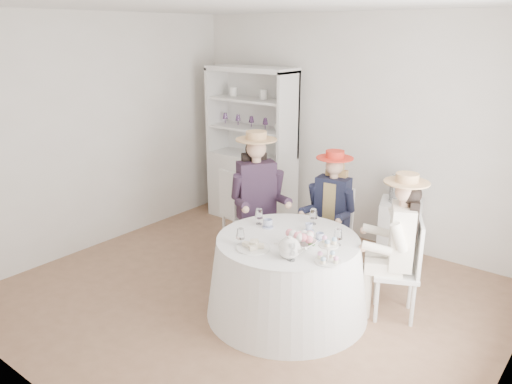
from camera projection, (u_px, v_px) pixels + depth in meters
The scene contains 22 objects.
ground at pixel (250, 296), 4.91m from camera, with size 4.50×4.50×0.00m, color brown.
ceiling at pixel (248, 3), 4.08m from camera, with size 4.50×4.50×0.00m, color white.
wall_back at pixel (354, 130), 5.99m from camera, with size 4.50×4.50×0.00m, color silver.
wall_front at pixel (41, 229), 3.00m from camera, with size 4.50×4.50×0.00m, color silver.
wall_left at pixel (100, 133), 5.82m from camera, with size 4.50×4.50×0.00m, color silver.
tea_table at pixel (287, 276), 4.53m from camera, with size 1.48×1.48×0.73m.
hutch at pixel (252, 168), 6.71m from camera, with size 1.22×0.46×2.06m.
side_table at pixel (399, 231), 5.60m from camera, with size 0.44×0.44×0.69m, color silver.
hatbox at pixel (403, 189), 5.45m from camera, with size 0.29×0.29×0.29m, color black.
guest_left at pixel (257, 193), 5.26m from camera, with size 0.65×0.61×1.51m.
guest_mid at pixel (332, 205), 5.19m from camera, with size 0.49×0.51×1.33m.
guest_right at pixel (399, 238), 4.35m from camera, with size 0.57×0.52×1.35m.
spare_chair at pixel (239, 209), 5.74m from camera, with size 0.46×0.46×1.00m.
teacup_a at pixel (268, 224), 4.65m from camera, with size 0.09×0.09×0.07m, color white.
teacup_b at pixel (309, 228), 4.57m from camera, with size 0.07×0.07×0.07m, color white.
teacup_c at pixel (320, 237), 4.37m from camera, with size 0.08×0.08×0.06m, color white.
flower_bowl at pixel (301, 245), 4.22m from camera, with size 0.24×0.24×0.06m, color white.
flower_arrangement at pixel (301, 237), 4.22m from camera, with size 0.19×0.19×0.07m.
table_teapot at pixel (290, 248), 4.03m from camera, with size 0.26×0.18×0.19m.
sandwich_plate at pixel (253, 247), 4.21m from camera, with size 0.29×0.29×0.06m.
cupcake_stand at pixel (328, 253), 3.95m from camera, with size 0.22×0.22×0.20m.
stemware_set at pixel (288, 231), 4.39m from camera, with size 0.91×0.88×0.15m.
Camera 1 is at (2.74, -3.39, 2.49)m, focal length 35.00 mm.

